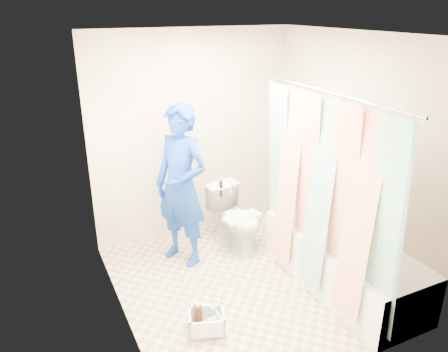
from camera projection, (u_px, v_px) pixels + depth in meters
name	position (u px, v px, depth m)	size (l,w,h in m)	color
floor	(245.00, 283.00, 4.39)	(2.60, 2.60, 0.00)	tan
ceiling	(250.00, 34.00, 3.51)	(2.40, 2.60, 0.02)	white
wall_back	(193.00, 136.00, 5.04)	(2.40, 0.02, 2.40)	beige
wall_front	(342.00, 236.00, 2.87)	(2.40, 0.02, 2.40)	beige
wall_left	(115.00, 196.00, 3.47)	(0.02, 2.60, 2.40)	beige
wall_right	(351.00, 154.00, 4.44)	(0.02, 2.60, 2.40)	beige
bathtub	(342.00, 261.00, 4.28)	(0.70, 1.75, 0.50)	white
curtain_rod	(331.00, 93.00, 3.53)	(0.02, 0.02, 1.90)	silver
shower_curtain	(321.00, 198.00, 3.87)	(0.06, 1.75, 1.80)	silver
toilet	(236.00, 218.00, 4.95)	(0.40, 0.70, 0.71)	white
tank_lid	(242.00, 217.00, 4.84)	(0.44, 0.19, 0.03)	white
tank_internals	(223.00, 186.00, 4.94)	(0.17, 0.06, 0.23)	black
plumber	(181.00, 186.00, 4.51)	(0.63, 0.41, 1.73)	#1038A6
cleaning_caddy	(208.00, 323.00, 3.73)	(0.37, 0.33, 0.23)	white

